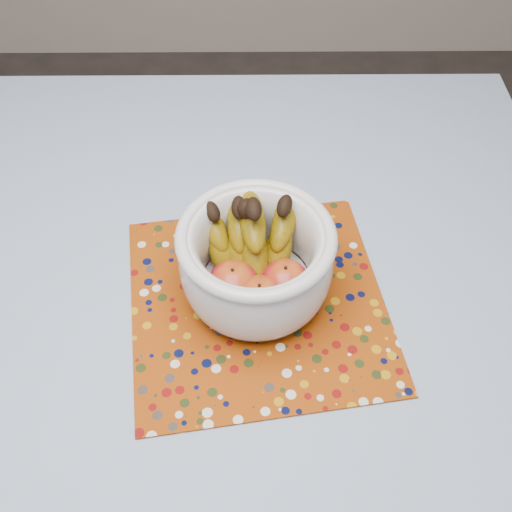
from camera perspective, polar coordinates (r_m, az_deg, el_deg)
The scene contains 4 objects.
table at distance 1.00m, azimuth -6.34°, elevation -9.12°, with size 1.20×1.20×0.75m.
tablecloth at distance 0.93m, azimuth -6.77°, elevation -6.56°, with size 1.32×1.32×0.01m, color slate.
placemat at distance 0.94m, azimuth 0.16°, elevation -4.40°, with size 0.39×0.39×0.00m, color #883407.
fruit_bowl at distance 0.89m, azimuth -0.23°, elevation 0.05°, with size 0.24×0.24×0.18m.
Camera 1 is at (0.10, -0.51, 1.53)m, focal length 42.00 mm.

